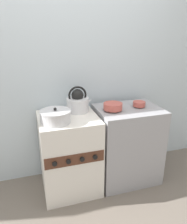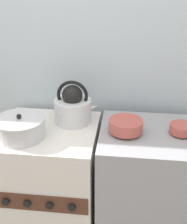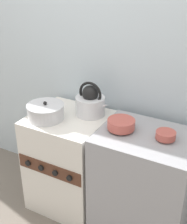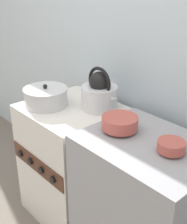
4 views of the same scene
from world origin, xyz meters
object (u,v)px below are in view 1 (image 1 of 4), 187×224
at_px(enamel_bowl, 113,106).
at_px(small_ceramic_bowl, 139,104).
at_px(cooking_pot, 56,116).
at_px(kettle, 78,102).
at_px(stove, 69,154).

bearing_deg(enamel_bowl, small_ceramic_bowl, 3.98).
distance_m(cooking_pot, enamel_bowl, 0.59).
distance_m(enamel_bowl, small_ceramic_bowl, 0.31).
xyz_separation_m(kettle, cooking_pot, (-0.26, -0.22, -0.04)).
bearing_deg(small_ceramic_bowl, cooking_pot, -174.22).
bearing_deg(small_ceramic_bowl, enamel_bowl, -176.02).
relative_size(stove, kettle, 2.97).
bearing_deg(stove, enamel_bowl, -3.77).
distance_m(stove, cooking_pot, 0.50).
bearing_deg(cooking_pot, enamel_bowl, 6.72).
bearing_deg(kettle, small_ceramic_bowl, -11.81).
xyz_separation_m(kettle, small_ceramic_bowl, (0.63, -0.13, -0.04)).
height_order(stove, small_ceramic_bowl, small_ceramic_bowl).
distance_m(kettle, small_ceramic_bowl, 0.64).
relative_size(stove, cooking_pot, 2.93).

